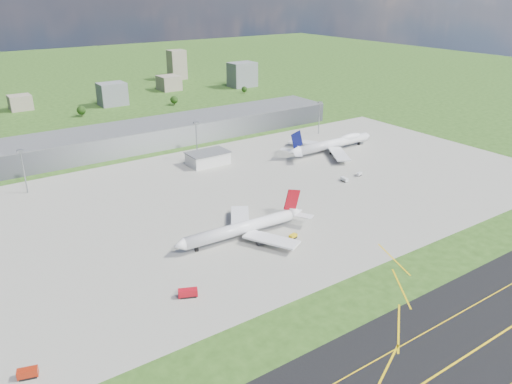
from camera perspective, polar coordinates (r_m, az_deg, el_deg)
ground at (r=372.88m, az=-10.62°, el=4.95°), size 1400.00×1400.00×0.00m
taxiway at (r=191.15m, az=25.21°, el=-15.10°), size 1400.00×60.00×0.06m
apron at (r=286.52m, az=0.40°, el=-0.06°), size 360.00×190.00×0.08m
terminal at (r=384.04m, az=-11.63°, el=6.55°), size 300.00×42.00×15.00m
ops_building at (r=333.01m, az=-5.51°, el=3.83°), size 26.00×16.00×8.00m
mast_west at (r=309.07m, az=-25.14°, el=2.94°), size 3.50×2.00×25.90m
mast_center at (r=341.64m, az=-6.84°, el=6.66°), size 3.50×2.00×25.90m
mast_east at (r=402.63m, az=7.27°, el=9.06°), size 3.50×2.00×25.90m
airliner_red_twin at (r=234.13m, az=-1.30°, el=-4.12°), size 69.51×54.19×19.08m
airliner_blue_quad at (r=362.36m, az=8.84°, el=5.50°), size 78.18×61.51×20.47m
fire_truck at (r=195.41m, az=-7.79°, el=-11.39°), size 7.83×5.52×3.29m
crash_tender at (r=174.55m, az=-24.63°, el=-18.33°), size 6.42×4.17×3.12m
tug_yellow at (r=235.82m, az=4.25°, el=-5.09°), size 4.38×3.10×1.94m
van_white_near at (r=307.00m, az=10.07°, el=1.40°), size 2.39×4.99×2.52m
van_white_far at (r=318.04m, az=11.69°, el=2.00°), size 4.47×2.90×2.18m
bldg_cw at (r=533.47m, az=-25.34°, el=9.23°), size 20.00×18.00×14.00m
bldg_c at (r=522.56m, az=-16.11°, el=10.71°), size 26.00×20.00×22.00m
bldg_ce at (r=588.60m, az=-9.92°, el=12.18°), size 22.00×24.00×16.00m
bldg_e at (r=599.63m, az=-1.59°, el=13.27°), size 30.00×22.00×28.00m
bldg_tall_e at (r=657.48m, az=-9.03°, el=14.18°), size 20.00×18.00×36.00m
tree_c at (r=484.24m, az=-19.34°, el=8.81°), size 8.10×8.10×9.90m
tree_e at (r=509.85m, az=-9.34°, el=10.37°), size 7.65×7.65×9.35m
tree_far_e at (r=561.63m, az=-1.34°, el=11.66°), size 6.30×6.30×7.70m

